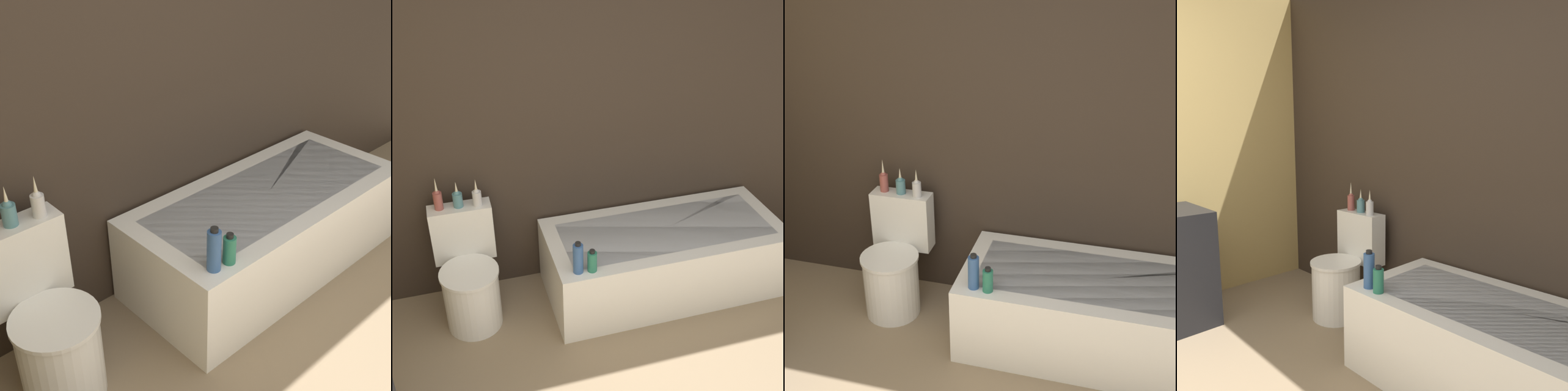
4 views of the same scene
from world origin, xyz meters
TOP-DOWN VIEW (x-y plane):
  - wall_back_tiled at (0.00, 2.20)m, footprint 6.40×0.06m
  - bathtub at (0.73, 1.78)m, footprint 1.63×0.73m
  - toilet at (-0.61, 1.85)m, footprint 0.40×0.51m
  - vase_gold at (-0.73, 2.04)m, footprint 0.06×0.06m
  - vase_silver at (-0.61, 2.03)m, footprint 0.06×0.06m
  - vase_bronze at (-0.49, 2.02)m, footprint 0.06×0.06m
  - shampoo_bottle_tall at (0.03, 1.51)m, footprint 0.06×0.06m
  - shampoo_bottle_short at (0.12, 1.50)m, footprint 0.06×0.06m

SIDE VIEW (x-z plane):
  - bathtub at x=0.73m, z-range 0.00..0.50m
  - toilet at x=-0.61m, z-range -0.07..0.70m
  - shampoo_bottle_short at x=0.12m, z-range 0.49..0.64m
  - shampoo_bottle_tall at x=0.03m, z-range 0.49..0.71m
  - vase_silver at x=-0.61m, z-range 0.74..0.92m
  - vase_bronze at x=-0.49m, z-range 0.73..0.92m
  - vase_gold at x=-0.73m, z-range 0.73..0.95m
  - wall_back_tiled at x=0.00m, z-range 0.00..2.60m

